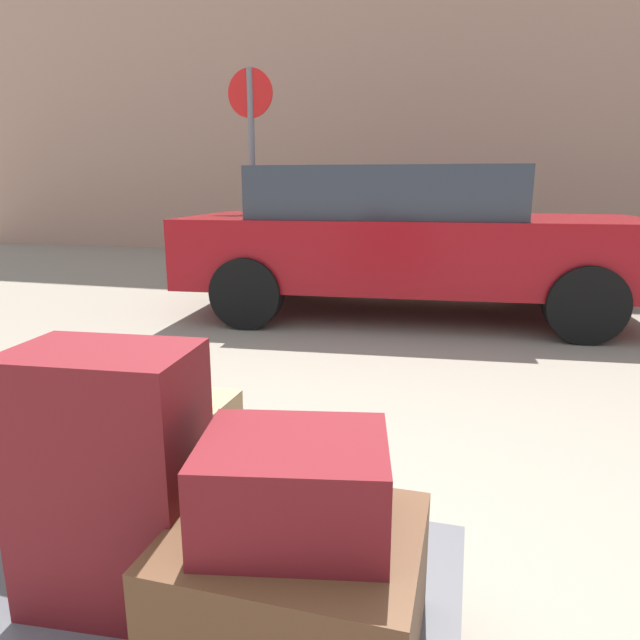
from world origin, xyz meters
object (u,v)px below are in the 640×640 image
at_px(duffel_bag_tan_front_right, 122,461).
at_px(no_parking_sign, 252,161).
at_px(duffel_bag_maroon_topmost_pile, 294,485).
at_px(luggage_cart, 190,601).
at_px(bollard_kerb_near, 612,261).
at_px(parked_car, 405,237).
at_px(suitcase_maroon_rear_right, 112,478).
at_px(suitcase_brown_front_left, 295,589).

bearing_deg(duffel_bag_tan_front_right, no_parking_sign, 108.18).
xyz_separation_m(duffel_bag_maroon_topmost_pile, no_parking_sign, (-2.05, 4.94, 0.81)).
distance_m(luggage_cart, duffel_bag_maroon_topmost_pile, 0.55).
bearing_deg(bollard_kerb_near, duffel_bag_tan_front_right, -111.80).
xyz_separation_m(duffel_bag_tan_front_right, no_parking_sign, (-1.46, 4.64, 0.99)).
xyz_separation_m(luggage_cart, bollard_kerb_near, (2.26, 6.52, 0.08)).
bearing_deg(duffel_bag_maroon_topmost_pile, duffel_bag_tan_front_right, 141.31).
relative_size(duffel_bag_tan_front_right, duffel_bag_maroon_topmost_pile, 1.68).
bearing_deg(parked_car, suitcase_maroon_rear_right, -90.93).
bearing_deg(no_parking_sign, parked_car, -9.86).
relative_size(suitcase_brown_front_left, bollard_kerb_near, 0.69).
height_order(suitcase_maroon_rear_right, parked_car, parked_car).
height_order(suitcase_brown_front_left, suitcase_maroon_rear_right, suitcase_maroon_rear_right).
height_order(luggage_cart, bollard_kerb_near, bollard_kerb_near).
bearing_deg(luggage_cart, duffel_bag_maroon_topmost_pile, -23.58).
xyz_separation_m(luggage_cart, no_parking_sign, (-1.74, 4.81, 1.24)).
bearing_deg(duffel_bag_tan_front_right, suitcase_brown_front_left, -26.46).
relative_size(suitcase_maroon_rear_right, parked_car, 0.13).
xyz_separation_m(suitcase_brown_front_left, suitcase_maroon_rear_right, (-0.43, 0.04, 0.16)).
height_order(suitcase_brown_front_left, bollard_kerb_near, bollard_kerb_near).
bearing_deg(no_parking_sign, suitcase_maroon_rear_right, -71.66).
relative_size(suitcase_brown_front_left, duffel_bag_tan_front_right, 0.83).
height_order(suitcase_brown_front_left, duffel_bag_tan_front_right, duffel_bag_tan_front_right).
bearing_deg(duffel_bag_tan_front_right, luggage_cart, -30.24).
relative_size(suitcase_maroon_rear_right, no_parking_sign, 0.24).
bearing_deg(no_parking_sign, bollard_kerb_near, 23.17).
distance_m(luggage_cart, no_parking_sign, 5.26).
distance_m(bollard_kerb_near, no_parking_sign, 4.51).
relative_size(duffel_bag_tan_front_right, parked_car, 0.13).
relative_size(suitcase_maroon_rear_right, duffel_bag_maroon_topmost_pile, 1.68).
bearing_deg(duffel_bag_maroon_topmost_pile, parked_car, 82.80).
bearing_deg(luggage_cart, suitcase_maroon_rear_right, -139.89).
height_order(luggage_cart, duffel_bag_tan_front_right, duffel_bag_tan_front_right).
bearing_deg(parked_car, no_parking_sign, 170.14).
xyz_separation_m(parked_car, no_parking_sign, (-1.70, 0.30, 0.75)).
xyz_separation_m(duffel_bag_tan_front_right, bollard_kerb_near, (2.54, 6.35, -0.17)).
relative_size(luggage_cart, duffel_bag_maroon_topmost_pile, 3.68).
distance_m(luggage_cart, parked_car, 4.54).
bearing_deg(suitcase_brown_front_left, parked_car, 94.60).
xyz_separation_m(duffel_bag_maroon_topmost_pile, parked_car, (-0.35, 4.65, 0.06)).
distance_m(duffel_bag_tan_front_right, bollard_kerb_near, 6.85).
bearing_deg(parked_car, bollard_kerb_near, 41.10).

